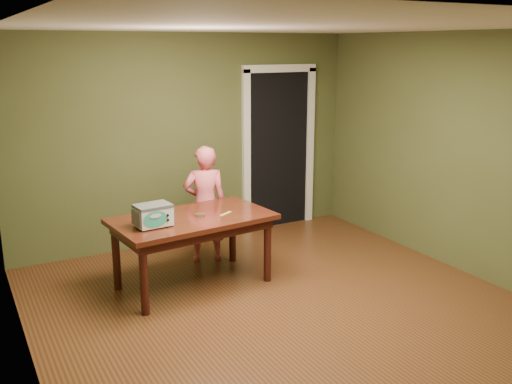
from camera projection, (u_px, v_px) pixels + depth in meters
floor at (294, 316)px, 5.31m from camera, size 5.00×5.00×0.00m
room_shell at (297, 134)px, 4.88m from camera, size 4.52×5.02×2.61m
doorway at (268, 147)px, 8.01m from camera, size 1.10×0.66×2.25m
dining_table at (192, 226)px, 5.84m from camera, size 1.68×1.05×0.75m
toy_oven at (153, 215)px, 5.47m from camera, size 0.37×0.27×0.22m
baking_pan at (200, 215)px, 5.84m from camera, size 0.10×0.10×0.02m
spatula at (226, 214)px, 5.90m from camera, size 0.17×0.11×0.01m
child at (205, 204)px, 6.53m from camera, size 0.57×0.46×1.36m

